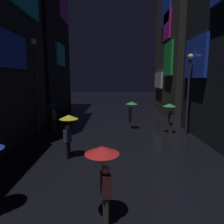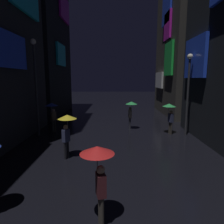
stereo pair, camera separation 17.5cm
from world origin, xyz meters
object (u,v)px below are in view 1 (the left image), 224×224
(pedestrian_near_crossing_red, at_px, (102,164))
(pedestrian_midstreet_centre_green, at_px, (130,107))
(pedestrian_far_right_blue, at_px, (51,109))
(pedestrian_foreground_left_yellow, at_px, (67,124))
(streetlamp_right_far, at_px, (187,85))
(pedestrian_midstreet_left_green, at_px, (169,110))
(streetlamp_left_far, at_px, (35,78))

(pedestrian_near_crossing_red, relative_size, pedestrian_midstreet_centre_green, 1.00)
(pedestrian_far_right_blue, bearing_deg, pedestrian_foreground_left_yellow, -65.47)
(pedestrian_far_right_blue, distance_m, streetlamp_right_far, 9.50)
(pedestrian_midstreet_left_green, height_order, streetlamp_right_far, streetlamp_right_far)
(streetlamp_right_far, bearing_deg, streetlamp_left_far, -179.05)
(pedestrian_near_crossing_red, distance_m, streetlamp_right_far, 10.11)
(pedestrian_midstreet_centre_green, xyz_separation_m, streetlamp_right_far, (3.60, -1.70, 1.72))
(pedestrian_near_crossing_red, relative_size, streetlamp_left_far, 0.34)
(streetlamp_right_far, bearing_deg, pedestrian_midstreet_centre_green, 154.70)
(pedestrian_far_right_blue, bearing_deg, streetlamp_right_far, -4.71)
(pedestrian_midstreet_left_green, bearing_deg, pedestrian_foreground_left_yellow, -144.44)
(pedestrian_far_right_blue, distance_m, pedestrian_midstreet_left_green, 8.27)
(pedestrian_near_crossing_red, xyz_separation_m, streetlamp_right_far, (5.28, 8.45, 1.72))
(pedestrian_midstreet_left_green, relative_size, streetlamp_right_far, 0.39)
(pedestrian_near_crossing_red, height_order, pedestrian_midstreet_left_green, same)
(pedestrian_far_right_blue, bearing_deg, pedestrian_near_crossing_red, -66.40)
(streetlamp_right_far, bearing_deg, pedestrian_foreground_left_yellow, -150.77)
(pedestrian_midstreet_centre_green, distance_m, streetlamp_right_far, 4.34)
(pedestrian_midstreet_left_green, relative_size, streetlamp_left_far, 0.34)
(pedestrian_near_crossing_red, bearing_deg, pedestrian_midstreet_centre_green, 80.61)
(pedestrian_foreground_left_yellow, bearing_deg, pedestrian_midstreet_centre_green, 58.18)
(streetlamp_left_far, bearing_deg, pedestrian_near_crossing_red, -60.33)
(pedestrian_far_right_blue, height_order, pedestrian_midstreet_centre_green, same)
(streetlamp_left_far, bearing_deg, pedestrian_far_right_blue, 53.41)
(pedestrian_far_right_blue, xyz_separation_m, streetlamp_left_far, (-0.69, -0.93, 2.21))
(pedestrian_midstreet_centre_green, relative_size, streetlamp_right_far, 0.39)
(streetlamp_right_far, height_order, streetlamp_left_far, streetlamp_left_far)
(pedestrian_midstreet_centre_green, bearing_deg, streetlamp_left_far, -163.71)
(pedestrian_foreground_left_yellow, distance_m, streetlamp_left_far, 5.26)
(pedestrian_far_right_blue, height_order, pedestrian_midstreet_left_green, same)
(pedestrian_midstreet_centre_green, bearing_deg, pedestrian_foreground_left_yellow, -121.82)
(pedestrian_midstreet_left_green, relative_size, pedestrian_midstreet_centre_green, 1.00)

